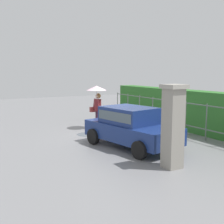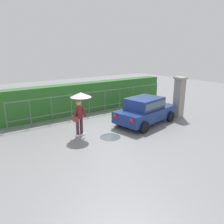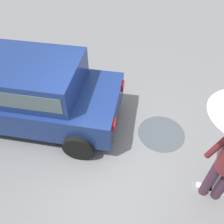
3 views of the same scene
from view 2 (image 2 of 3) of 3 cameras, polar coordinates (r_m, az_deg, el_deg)
ground_plane at (r=11.57m, az=0.93°, el=-4.17°), size 40.00×40.00×0.00m
car at (r=12.16m, az=8.57°, el=0.63°), size 3.95×2.40×1.48m
pedestrian at (r=10.22m, az=-8.34°, el=2.07°), size 0.97×0.97×2.10m
gate_pillar at (r=13.78m, az=17.00°, el=3.79°), size 0.60×0.60×2.42m
fence_section at (r=13.95m, az=-3.88°, el=2.85°), size 10.72×0.05×1.50m
hedge_row at (r=14.72m, az=-5.80°, el=3.98°), size 11.67×0.90×1.90m
puddle_near at (r=10.40m, az=-0.48°, el=-6.51°), size 0.99×0.99×0.00m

